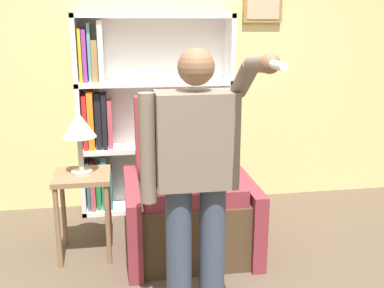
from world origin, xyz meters
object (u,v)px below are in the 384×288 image
armchair (188,202)px  side_table (83,191)px  person_standing (196,172)px  bookcase (138,118)px  table_lamp (79,128)px

armchair → side_table: size_ratio=1.80×
person_standing → side_table: 1.17m
bookcase → armchair: bearing=-68.4°
bookcase → side_table: bearing=-118.8°
person_standing → side_table: size_ratio=2.46×
armchair → table_lamp: bearing=-179.4°
armchair → person_standing: size_ratio=0.73×
bookcase → table_lamp: (-0.45, -0.83, 0.11)m
bookcase → table_lamp: 0.95m
bookcase → table_lamp: bookcase is taller
armchair → table_lamp: 0.99m
armchair → person_standing: (-0.09, -0.87, 0.53)m
bookcase → side_table: bookcase is taller
bookcase → side_table: size_ratio=2.79×
bookcase → person_standing: bearing=-82.0°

